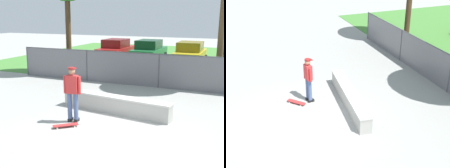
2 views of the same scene
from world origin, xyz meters
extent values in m
plane|color=#9E9E99|center=(0.00, 0.00, 0.00)|extent=(80.00, 80.00, 0.00)
cube|color=#478438|center=(0.00, 16.42, 0.01)|extent=(27.84, 20.00, 0.02)
cube|color=#A8A59E|center=(-0.48, 1.75, 0.28)|extent=(4.28, 0.97, 0.57)
cube|color=beige|center=(-0.48, 1.75, 0.60)|extent=(4.33, 1.01, 0.06)
cube|color=black|center=(-1.49, 0.36, 0.05)|extent=(0.15, 0.27, 0.10)
cube|color=black|center=(-1.27, 0.39, 0.05)|extent=(0.15, 0.27, 0.10)
cylinder|color=#475B89|center=(-1.49, 0.33, 0.54)|extent=(0.15, 0.15, 0.88)
cylinder|color=#475B89|center=(-1.27, 0.36, 0.54)|extent=(0.15, 0.15, 0.88)
cube|color=red|center=(-1.38, 0.34, 1.28)|extent=(0.41, 0.27, 0.60)
cylinder|color=red|center=(-1.63, 0.31, 1.26)|extent=(0.10, 0.10, 0.58)
cylinder|color=red|center=(-1.13, 0.38, 1.26)|extent=(0.10, 0.10, 0.58)
sphere|color=#9E7051|center=(-1.38, 0.34, 1.71)|extent=(0.22, 0.22, 0.22)
cylinder|color=maroon|center=(-1.38, 0.34, 1.81)|extent=(0.23, 0.23, 0.06)
cube|color=maroon|center=(-1.40, 0.47, 1.78)|extent=(0.22, 0.15, 0.02)
cube|color=red|center=(-1.33, -0.21, 0.08)|extent=(0.73, 0.68, 0.02)
cube|color=#B2B2B7|center=(-1.13, -0.03, 0.06)|extent=(0.14, 0.14, 0.02)
cube|color=#B2B2B7|center=(-1.53, -0.39, 0.06)|extent=(0.14, 0.14, 0.02)
cylinder|color=silver|center=(-1.07, -0.09, 0.03)|extent=(0.06, 0.06, 0.05)
cylinder|color=silver|center=(-1.18, 0.03, 0.03)|extent=(0.06, 0.06, 0.05)
cylinder|color=silver|center=(-1.48, -0.45, 0.03)|extent=(0.06, 0.06, 0.05)
cylinder|color=silver|center=(-1.59, -0.33, 0.03)|extent=(0.06, 0.06, 0.05)
cylinder|color=#4C4C51|center=(-7.92, 6.12, 0.84)|extent=(0.07, 0.07, 1.68)
cylinder|color=#4C4C51|center=(-3.96, 6.12, 0.84)|extent=(0.07, 0.07, 1.68)
cylinder|color=#4C4C51|center=(0.00, 6.12, 0.84)|extent=(0.07, 0.07, 1.68)
cylinder|color=#4C4C51|center=(0.00, 6.12, 1.65)|extent=(15.84, 0.05, 0.05)
cube|color=slate|center=(0.00, 6.12, 0.84)|extent=(15.84, 0.01, 1.68)
cylinder|color=#47301E|center=(-6.05, 7.74, 2.32)|extent=(0.32, 0.32, 4.63)
cylinder|color=brown|center=(2.64, 7.57, 2.60)|extent=(0.32, 0.32, 5.20)
cube|color=#B21E1E|center=(-5.44, 13.82, 0.67)|extent=(1.82, 4.21, 0.70)
cube|color=#621010|center=(-5.44, 13.67, 1.34)|extent=(1.61, 2.11, 0.64)
cylinder|color=black|center=(-6.33, 15.13, 0.32)|extent=(0.22, 0.64, 0.64)
cylinder|color=black|center=(-4.53, 15.12, 0.32)|extent=(0.22, 0.64, 0.64)
cylinder|color=black|center=(-6.34, 12.52, 0.32)|extent=(0.22, 0.64, 0.64)
cylinder|color=black|center=(-4.54, 12.51, 0.32)|extent=(0.22, 0.64, 0.64)
cube|color=#1E6638|center=(-2.83, 14.04, 0.67)|extent=(1.82, 4.21, 0.70)
cube|color=#10381E|center=(-2.83, 13.89, 1.34)|extent=(1.61, 2.11, 0.64)
cylinder|color=black|center=(-3.72, 15.35, 0.32)|extent=(0.22, 0.64, 0.64)
cylinder|color=black|center=(-1.92, 15.34, 0.32)|extent=(0.22, 0.64, 0.64)
cylinder|color=black|center=(-3.74, 12.75, 0.32)|extent=(0.22, 0.64, 0.64)
cylinder|color=black|center=(-1.94, 12.74, 0.32)|extent=(0.22, 0.64, 0.64)
cube|color=gold|center=(0.31, 13.63, 0.67)|extent=(1.82, 4.21, 0.70)
cube|color=#776413|center=(0.31, 13.48, 1.34)|extent=(1.61, 2.11, 0.64)
cylinder|color=black|center=(-0.59, 14.94, 0.32)|extent=(0.22, 0.64, 0.64)
cylinder|color=black|center=(1.21, 14.93, 0.32)|extent=(0.22, 0.64, 0.64)
cylinder|color=black|center=(-0.60, 12.33, 0.32)|extent=(0.22, 0.64, 0.64)
cylinder|color=black|center=(1.20, 12.32, 0.32)|extent=(0.22, 0.64, 0.64)
cylinder|color=black|center=(2.35, 14.89, 0.32)|extent=(0.22, 0.64, 0.64)
cylinder|color=black|center=(2.34, 12.29, 0.32)|extent=(0.22, 0.64, 0.64)
camera|label=1|loc=(3.53, -7.69, 3.46)|focal=47.29mm
camera|label=2|loc=(10.04, -2.76, 6.51)|focal=52.53mm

